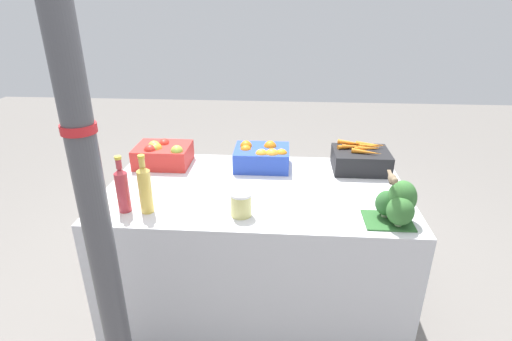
% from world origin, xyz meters
% --- Properties ---
extents(ground_plane, '(10.00, 10.00, 0.00)m').
position_xyz_m(ground_plane, '(0.00, 0.00, 0.00)').
color(ground_plane, slate).
extents(market_table, '(1.63, 0.92, 0.77)m').
position_xyz_m(market_table, '(0.00, 0.00, 0.39)').
color(market_table, silver).
rests_on(market_table, ground_plane).
extents(support_pole, '(0.11, 0.11, 2.69)m').
position_xyz_m(support_pole, '(-0.51, -0.78, 1.34)').
color(support_pole, '#4C4C51').
rests_on(support_pole, ground_plane).
extents(apple_crate, '(0.33, 0.26, 0.16)m').
position_xyz_m(apple_crate, '(-0.60, 0.28, 0.84)').
color(apple_crate, red).
rests_on(apple_crate, market_table).
extents(orange_crate, '(0.33, 0.26, 0.16)m').
position_xyz_m(orange_crate, '(0.02, 0.28, 0.84)').
color(orange_crate, '#2847B7').
rests_on(orange_crate, market_table).
extents(carrot_crate, '(0.33, 0.26, 0.16)m').
position_xyz_m(carrot_crate, '(0.61, 0.29, 0.84)').
color(carrot_crate, black).
rests_on(carrot_crate, market_table).
extents(broccoli_pile, '(0.23, 0.19, 0.20)m').
position_xyz_m(broccoli_pile, '(0.67, -0.31, 0.86)').
color(broccoli_pile, '#2D602D').
rests_on(broccoli_pile, market_table).
extents(juice_bottle_amber, '(0.07, 0.07, 0.26)m').
position_xyz_m(juice_bottle_amber, '(-0.74, -0.30, 0.88)').
color(juice_bottle_amber, gold).
rests_on(juice_bottle_amber, market_table).
extents(juice_bottle_ruby, '(0.06, 0.06, 0.29)m').
position_xyz_m(juice_bottle_ruby, '(-0.62, -0.30, 0.89)').
color(juice_bottle_ruby, '#B2333D').
rests_on(juice_bottle_ruby, market_table).
extents(juice_bottle_golden, '(0.06, 0.06, 0.30)m').
position_xyz_m(juice_bottle_golden, '(-0.51, -0.30, 0.90)').
color(juice_bottle_golden, gold).
rests_on(juice_bottle_golden, market_table).
extents(pickle_jar, '(0.10, 0.10, 0.12)m').
position_xyz_m(pickle_jar, '(-0.05, -0.30, 0.83)').
color(pickle_jar, '#D1CC75').
rests_on(pickle_jar, market_table).
extents(sparrow_bird, '(0.04, 0.14, 0.05)m').
position_xyz_m(sparrow_bird, '(0.62, -0.33, 1.00)').
color(sparrow_bird, '#4C3D2D').
rests_on(sparrow_bird, broccoli_pile).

